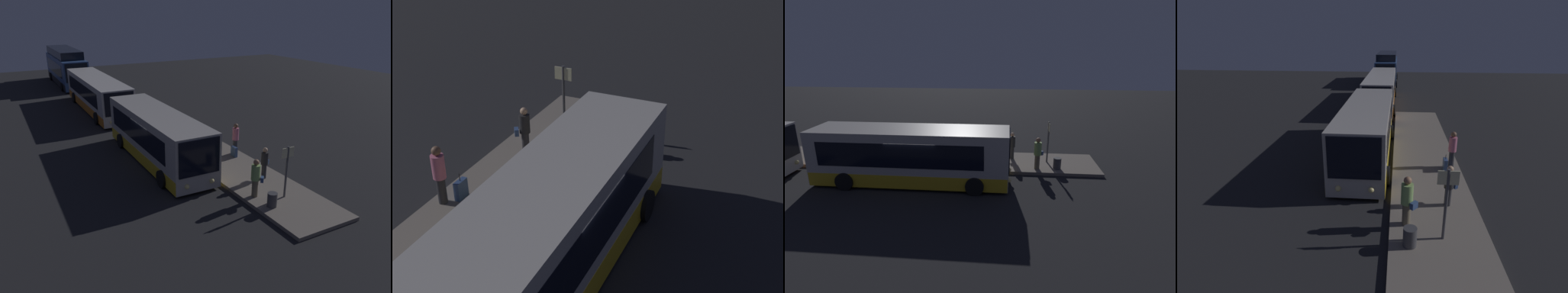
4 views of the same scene
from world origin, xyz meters
TOP-DOWN VIEW (x-y plane):
  - ground at (0.00, 0.00)m, footprint 80.00×80.00m
  - platform at (0.00, 3.27)m, footprint 20.00×3.35m
  - bus_lead at (-0.36, 0.13)m, footprint 10.22×2.75m
  - passenger_boarding at (6.37, 2.18)m, footprint 0.65×0.67m
  - passenger_waiting at (1.24, 4.52)m, footprint 0.53×0.53m
  - passenger_with_bags at (4.93, 3.82)m, footprint 0.57×0.62m
  - suitcase at (1.67, 4.16)m, footprint 0.47×0.18m
  - sign_post at (7.06, 3.37)m, footprint 0.10×0.66m
  - trash_bin at (7.51, 2.27)m, footprint 0.44×0.44m

SIDE VIEW (x-z plane):
  - ground at x=0.00m, z-range 0.00..0.00m
  - platform at x=0.00m, z-range 0.00..0.18m
  - suitcase at x=1.67m, z-range 0.06..0.89m
  - trash_bin at x=7.51m, z-range 0.18..0.83m
  - passenger_with_bags at x=4.93m, z-range 0.24..1.92m
  - passenger_boarding at x=6.37m, z-range 0.25..2.10m
  - passenger_waiting at x=1.24m, z-range 0.27..2.13m
  - bus_lead at x=-0.36m, z-range -0.02..2.91m
  - sign_post at x=7.06m, z-range 0.49..2.99m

